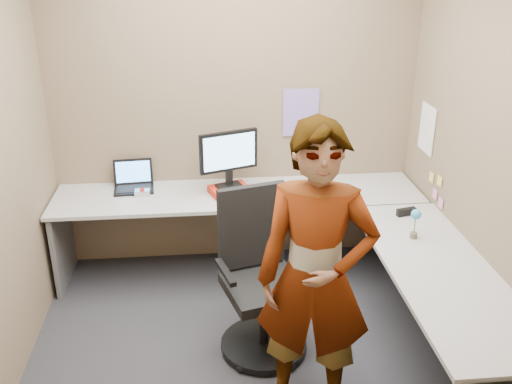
{
  "coord_description": "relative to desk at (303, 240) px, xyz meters",
  "views": [
    {
      "loc": [
        -0.27,
        -3.25,
        2.58
      ],
      "look_at": [
        0.07,
        0.25,
        1.05
      ],
      "focal_mm": 40.0,
      "sensor_mm": 36.0,
      "label": 1
    }
  ],
  "objects": [
    {
      "name": "ground",
      "position": [
        -0.44,
        -0.39,
        -0.59
      ],
      "size": [
        3.0,
        3.0,
        0.0
      ],
      "primitive_type": "plane",
      "color": "#222227",
      "rests_on": "ground"
    },
    {
      "name": "wall_back",
      "position": [
        -0.44,
        0.91,
        0.76
      ],
      "size": [
        3.0,
        0.0,
        3.0
      ],
      "primitive_type": "plane",
      "rotation": [
        1.57,
        0.0,
        0.0
      ],
      "color": "brown",
      "rests_on": "ground"
    },
    {
      "name": "wall_right",
      "position": [
        1.06,
        -0.39,
        0.76
      ],
      "size": [
        0.0,
        2.7,
        2.7
      ],
      "primitive_type": "plane",
      "rotation": [
        1.57,
        0.0,
        -1.57
      ],
      "color": "brown",
      "rests_on": "ground"
    },
    {
      "name": "desk",
      "position": [
        0.0,
        0.0,
        0.0
      ],
      "size": [
        2.98,
        2.58,
        0.73
      ],
      "color": "#A6A6A6",
      "rests_on": "ground"
    },
    {
      "name": "paper_ream",
      "position": [
        -0.51,
        0.58,
        0.17
      ],
      "size": [
        0.36,
        0.31,
        0.06
      ],
      "primitive_type": "cube",
      "rotation": [
        0.0,
        0.0,
        0.35
      ],
      "color": "red",
      "rests_on": "desk"
    },
    {
      "name": "monitor",
      "position": [
        -0.51,
        0.6,
        0.47
      ],
      "size": [
        0.47,
        0.22,
        0.46
      ],
      "rotation": [
        0.0,
        0.0,
        0.35
      ],
      "color": "black",
      "rests_on": "paper_ream"
    },
    {
      "name": "laptop",
      "position": [
        -1.29,
        0.78,
        0.2
      ],
      "size": [
        0.34,
        0.29,
        0.23
      ],
      "rotation": [
        0.0,
        0.0,
        0.09
      ],
      "color": "black",
      "rests_on": "desk"
    },
    {
      "name": "trackball_mouse",
      "position": [
        -1.2,
        0.62,
        0.17
      ],
      "size": [
        0.12,
        0.08,
        0.07
      ],
      "color": "#B7B7BC",
      "rests_on": "desk"
    },
    {
      "name": "origami",
      "position": [
        -0.23,
        0.39,
        0.17
      ],
      "size": [
        0.1,
        0.1,
        0.06
      ],
      "primitive_type": "cone",
      "color": "white",
      "rests_on": "desk"
    },
    {
      "name": "stapler",
      "position": [
        0.78,
        0.06,
        0.17
      ],
      "size": [
        0.16,
        0.07,
        0.05
      ],
      "primitive_type": "cube",
      "rotation": [
        0.0,
        0.0,
        0.23
      ],
      "color": "black",
      "rests_on": "desk"
    },
    {
      "name": "flower",
      "position": [
        0.71,
        -0.3,
        0.28
      ],
      "size": [
        0.07,
        0.07,
        0.22
      ],
      "color": "brown",
      "rests_on": "desk"
    },
    {
      "name": "calendar_purple",
      "position": [
        0.11,
        0.9,
        0.71
      ],
      "size": [
        0.3,
        0.01,
        0.4
      ],
      "primitive_type": "cube",
      "color": "#846BB7",
      "rests_on": "wall_back"
    },
    {
      "name": "calendar_white",
      "position": [
        1.05,
        0.51,
        0.66
      ],
      "size": [
        0.01,
        0.28,
        0.38
      ],
      "primitive_type": "cube",
      "color": "white",
      "rests_on": "wall_right"
    },
    {
      "name": "sticky_note_a",
      "position": [
        1.05,
        0.16,
        0.36
      ],
      "size": [
        0.01,
        0.07,
        0.07
      ],
      "primitive_type": "cube",
      "color": "#F2E059",
      "rests_on": "wall_right"
    },
    {
      "name": "sticky_note_b",
      "position": [
        1.05,
        0.21,
        0.23
      ],
      "size": [
        0.01,
        0.07,
        0.07
      ],
      "primitive_type": "cube",
      "color": "pink",
      "rests_on": "wall_right"
    },
    {
      "name": "sticky_note_c",
      "position": [
        1.05,
        0.09,
        0.21
      ],
      "size": [
        0.01,
        0.07,
        0.07
      ],
      "primitive_type": "cube",
      "color": "pink",
      "rests_on": "wall_right"
    },
    {
      "name": "sticky_note_d",
      "position": [
        1.05,
        0.31,
        0.33
      ],
      "size": [
        0.01,
        0.07,
        0.07
      ],
      "primitive_type": "cube",
      "color": "#F2E059",
      "rests_on": "wall_right"
    },
    {
      "name": "office_chair",
      "position": [
        -0.36,
        -0.4,
        -0.13
      ],
      "size": [
        0.64,
        0.61,
        1.12
      ],
      "rotation": [
        0.0,
        0.0,
        0.27
      ],
      "color": "black",
      "rests_on": "ground"
    },
    {
      "name": "person",
      "position": [
        -0.12,
        -1.0,
        0.31
      ],
      "size": [
        0.74,
        0.58,
        1.8
      ],
      "primitive_type": "imported",
      "rotation": [
        0.0,
        0.0,
        -0.25
      ],
      "color": "#999399",
      "rests_on": "ground"
    }
  ]
}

